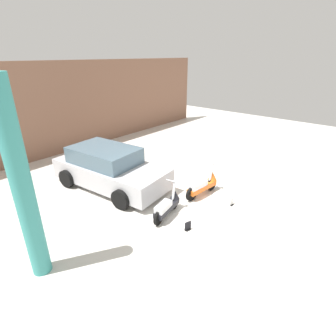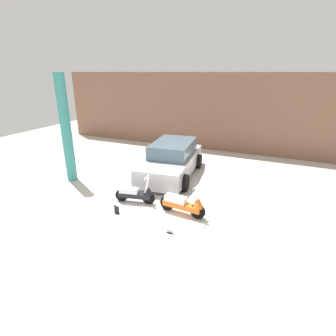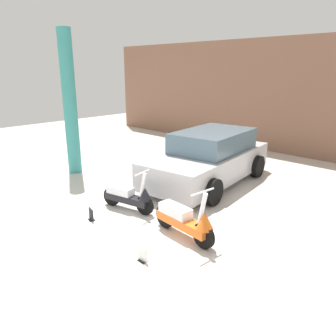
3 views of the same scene
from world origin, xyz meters
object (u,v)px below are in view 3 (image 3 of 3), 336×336
at_px(support_column_side, 70,104).
at_px(placard_near_right_scooter, 143,255).
at_px(scooter_front_right, 186,220).
at_px(placard_near_left_scooter, 91,215).
at_px(car_rear_left, 209,158).
at_px(scooter_front_left, 130,196).

bearing_deg(support_column_side, placard_near_right_scooter, -19.98).
bearing_deg(scooter_front_right, placard_near_left_scooter, -152.08).
xyz_separation_m(car_rear_left, placard_near_left_scooter, (-0.29, -3.67, -0.57)).
distance_m(car_rear_left, support_column_side, 4.33).
relative_size(car_rear_left, support_column_side, 1.05).
xyz_separation_m(scooter_front_left, placard_near_right_scooter, (1.71, -1.17, -0.23)).
relative_size(scooter_front_right, car_rear_left, 0.35).
bearing_deg(scooter_front_left, car_rear_left, 76.86).
xyz_separation_m(scooter_front_right, support_column_side, (-5.17, 0.81, 1.70)).
distance_m(placard_near_left_scooter, placard_near_right_scooter, 1.94).
bearing_deg(support_column_side, placard_near_left_scooter, -26.15).
bearing_deg(car_rear_left, scooter_front_left, -8.34).
bearing_deg(scooter_front_left, placard_near_left_scooter, -114.30).
distance_m(scooter_front_left, placard_near_right_scooter, 2.09).
distance_m(car_rear_left, placard_near_right_scooter, 4.31).
bearing_deg(car_rear_left, scooter_front_right, 23.02).
distance_m(placard_near_left_scooter, support_column_side, 4.11).
bearing_deg(support_column_side, car_rear_left, 30.48).
xyz_separation_m(scooter_front_right, placard_near_left_scooter, (-1.93, -0.79, -0.26)).
distance_m(car_rear_left, placard_near_left_scooter, 3.73).
relative_size(scooter_front_left, placard_near_left_scooter, 5.26).
bearing_deg(car_rear_left, placard_near_left_scooter, -11.07).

